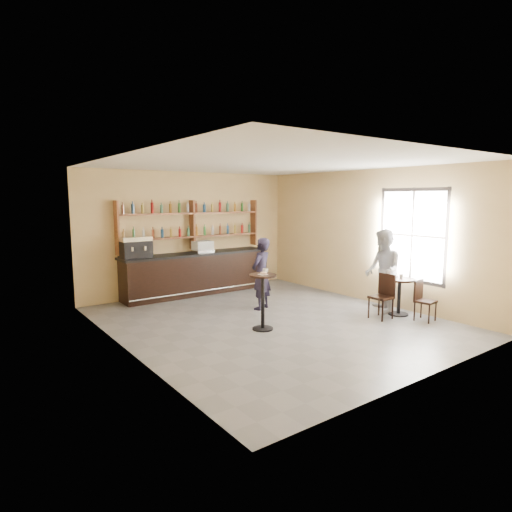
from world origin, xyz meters
TOP-DOWN VIEW (x-y plane):
  - floor at (0.00, 0.00)m, footprint 7.00×7.00m
  - ceiling at (0.00, 0.00)m, footprint 7.00×7.00m
  - wall_back at (0.00, 3.50)m, footprint 7.00×0.00m
  - wall_front at (0.00, -3.50)m, footprint 7.00×0.00m
  - wall_left at (-3.00, 0.00)m, footprint 0.00×7.00m
  - wall_right at (3.00, 0.00)m, footprint 0.00×7.00m
  - window_pane at (2.99, -1.20)m, footprint 0.00×2.00m
  - window_frame at (2.99, -1.20)m, footprint 0.04×1.70m
  - shelf_unit at (0.00, 3.37)m, footprint 4.00×0.26m
  - liquor_bottles at (0.00, 3.37)m, footprint 3.68×0.10m
  - bar_counter at (-0.01, 3.15)m, footprint 4.06×0.79m
  - espresso_machine at (-1.65, 3.15)m, footprint 0.73×0.48m
  - pastry_case at (0.17, 3.15)m, footprint 0.49×0.40m
  - pedestal_table at (-0.48, -0.35)m, footprint 0.65×0.65m
  - napkin at (-0.48, -0.35)m, footprint 0.16×0.16m
  - donut at (-0.47, -0.36)m, footprint 0.16×0.16m
  - cup_pedestal at (-0.34, -0.25)m, footprint 0.14×0.14m
  - man_main at (0.42, 0.90)m, footprint 0.70×0.60m
  - cafe_table at (2.52, -1.27)m, footprint 0.68×0.68m
  - cup_cafe at (2.57, -1.27)m, footprint 0.09×0.09m
  - chair_west at (1.97, -1.22)m, footprint 0.41×0.41m
  - chair_south at (2.57, -1.87)m, footprint 0.41×0.41m
  - patron_second at (2.43, -0.90)m, footprint 1.09×1.14m

SIDE VIEW (x-z plane):
  - floor at x=0.00m, z-range 0.00..0.00m
  - cafe_table at x=2.52m, z-range 0.00..0.80m
  - chair_south at x=2.57m, z-range 0.00..0.84m
  - chair_west at x=1.97m, z-range 0.00..0.94m
  - pedestal_table at x=-0.48m, z-range 0.00..1.08m
  - bar_counter at x=-0.01m, z-range 0.00..1.10m
  - man_main at x=0.42m, z-range 0.00..1.63m
  - cup_cafe at x=2.57m, z-range 0.80..0.89m
  - patron_second at x=2.43m, z-range 0.00..1.85m
  - napkin at x=-0.48m, z-range 1.08..1.08m
  - donut at x=-0.47m, z-range 1.08..1.13m
  - cup_pedestal at x=-0.34m, z-range 1.08..1.17m
  - pastry_case at x=0.17m, z-range 1.10..1.39m
  - espresso_machine at x=-1.65m, z-range 1.10..1.61m
  - wall_back at x=0.00m, z-range -1.90..5.10m
  - wall_front at x=0.00m, z-range -1.90..5.10m
  - wall_left at x=-3.00m, z-range -1.90..5.10m
  - wall_right at x=3.00m, z-range -1.90..5.10m
  - window_frame at x=2.99m, z-range 0.65..2.75m
  - window_pane at x=2.99m, z-range 0.70..2.70m
  - shelf_unit at x=0.00m, z-range 1.11..2.51m
  - liquor_bottles at x=0.00m, z-range 1.48..2.48m
  - ceiling at x=0.00m, z-range 3.20..3.20m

